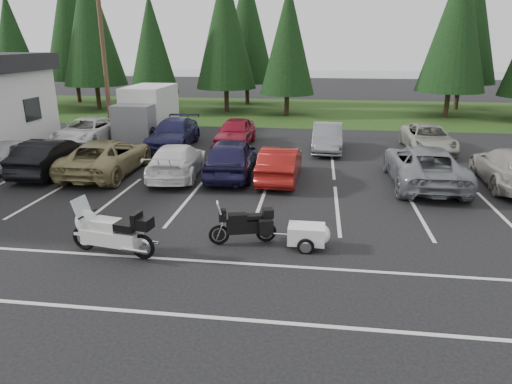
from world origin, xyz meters
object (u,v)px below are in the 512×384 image
object	(u,v)px
utility_pole	(104,56)
car_far_3	(327,138)
car_near_3	(177,160)
car_far_1	(173,134)
car_near_7	(511,167)
cargo_trailer	(306,236)
car_near_0	(12,153)
car_far_0	(87,131)
car_near_4	(231,157)
car_far_2	(235,132)
touring_motorcycle	(111,228)
car_near_5	(280,164)
car_near_2	(107,157)
car_far_4	(428,138)
car_near_6	(424,165)
adventure_motorcycle	(243,222)
car_near_1	(53,156)

from	to	relation	value
utility_pole	car_far_3	world-z (taller)	utility_pole
car_near_3	car_far_1	size ratio (longest dim) A/B	0.94
car_near_7	car_far_3	xyz separation A→B (m)	(-7.17, 5.25, -0.06)
cargo_trailer	car_near_0	bearing A→B (deg)	153.73
car_far_0	car_near_7	bearing A→B (deg)	-13.19
car_near_4	car_far_3	xyz separation A→B (m)	(4.14, 5.30, -0.12)
utility_pole	car_far_3	size ratio (longest dim) A/B	2.10
car_near_4	car_far_2	size ratio (longest dim) A/B	1.11
car_far_0	touring_motorcycle	xyz separation A→B (m)	(7.44, -13.20, 0.07)
car_near_3	car_far_2	bearing A→B (deg)	-107.25
car_near_3	car_near_5	bearing A→B (deg)	175.59
car_near_3	car_near_5	distance (m)	4.40
car_near_5	car_near_7	distance (m)	9.18
cargo_trailer	touring_motorcycle	bearing A→B (deg)	-167.37
car_near_0	car_near_2	bearing A→B (deg)	172.13
car_near_2	car_near_3	xyz separation A→B (m)	(3.14, 0.01, -0.06)
car_near_5	car_far_1	size ratio (longest dim) A/B	0.84
car_far_4	car_far_0	bearing A→B (deg)	-178.12
car_near_6	car_far_1	xyz separation A→B (m)	(-12.04, 5.29, -0.05)
car_near_2	car_far_1	size ratio (longest dim) A/B	1.06
car_near_2	car_near_3	size ratio (longest dim) A/B	1.13
car_near_3	car_far_0	distance (m)	8.96
car_near_4	car_far_2	world-z (taller)	car_near_4
utility_pole	car_far_1	world-z (taller)	utility_pole
car_near_2	car_far_0	bearing A→B (deg)	-56.56
car_near_6	car_far_3	world-z (taller)	car_near_6
car_near_0	car_near_5	size ratio (longest dim) A/B	0.92
car_near_4	car_far_2	xyz separation A→B (m)	(-0.88, 5.91, -0.08)
car_near_7	adventure_motorcycle	world-z (taller)	car_near_7
car_near_1	car_far_4	distance (m)	18.35
car_near_5	utility_pole	bearing A→B (deg)	-33.71
car_far_3	touring_motorcycle	world-z (taller)	touring_motorcycle
car_far_0	car_far_1	xyz separation A→B (m)	(5.08, -0.16, 0.03)
car_near_0	car_near_1	distance (m)	2.53
car_near_2	adventure_motorcycle	world-z (taller)	car_near_2
car_near_4	adventure_motorcycle	size ratio (longest dim) A/B	2.26
car_far_1	car_far_3	size ratio (longest dim) A/B	1.20
car_near_3	adventure_motorcycle	size ratio (longest dim) A/B	2.24
car_near_1	cargo_trailer	bearing A→B (deg)	150.39
car_near_0	car_far_1	size ratio (longest dim) A/B	0.77
car_near_0	car_far_2	size ratio (longest dim) A/B	0.90
utility_pole	car_near_5	size ratio (longest dim) A/B	2.09
car_far_2	car_far_3	bearing A→B (deg)	-4.78
car_near_5	car_near_1	bearing A→B (deg)	3.53
car_far_1	adventure_motorcycle	size ratio (longest dim) A/B	2.39
utility_pole	car_far_0	bearing A→B (deg)	-100.63
cargo_trailer	car_far_4	bearing A→B (deg)	65.38
car_near_1	car_near_3	bearing A→B (deg)	-177.99
cargo_trailer	car_near_5	bearing A→B (deg)	101.69
car_near_6	car_far_2	bearing A→B (deg)	-34.85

